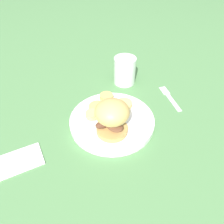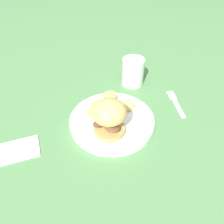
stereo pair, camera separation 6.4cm
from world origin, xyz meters
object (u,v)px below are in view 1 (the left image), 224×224
(sandwich, at_px, (112,117))
(drinking_glass, at_px, (124,71))
(fork, at_px, (170,98))
(dinner_plate, at_px, (112,120))

(sandwich, height_order, drinking_glass, sandwich)
(fork, height_order, drinking_glass, drinking_glass)
(drinking_glass, bearing_deg, fork, 159.51)
(sandwich, bearing_deg, dinner_plate, -79.31)
(sandwich, bearing_deg, drinking_glass, -87.82)
(dinner_plate, distance_m, drinking_glass, 0.23)
(dinner_plate, bearing_deg, fork, -136.76)
(dinner_plate, bearing_deg, sandwich, 100.69)
(dinner_plate, xyz_separation_m, drinking_glass, (0.00, -0.23, 0.04))
(fork, bearing_deg, dinner_plate, 43.24)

